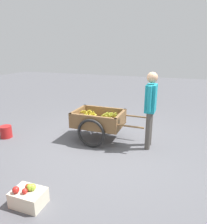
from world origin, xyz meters
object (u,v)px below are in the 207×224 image
(plastic_bucket, at_px, (6,132))
(apple_crate, at_px, (28,197))
(fruit_cart, at_px, (99,122))
(vendor_person, at_px, (151,104))

(plastic_bucket, distance_m, apple_crate, 2.64)
(fruit_cart, distance_m, plastic_bucket, 2.24)
(plastic_bucket, height_order, apple_crate, apple_crate)
(plastic_bucket, relative_size, apple_crate, 0.65)
(fruit_cart, relative_size, vendor_person, 1.03)
(fruit_cart, relative_size, plastic_bucket, 5.84)
(fruit_cart, xyz_separation_m, vendor_person, (-1.15, 0.02, 0.53))
(fruit_cart, bearing_deg, vendor_person, 178.91)
(apple_crate, bearing_deg, fruit_cart, -92.78)
(fruit_cart, height_order, vendor_person, vendor_person)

